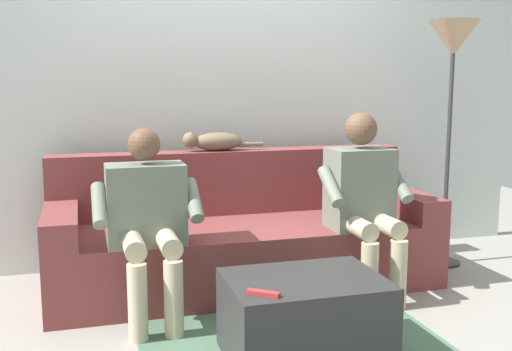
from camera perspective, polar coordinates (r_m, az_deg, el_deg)
ground_plane at (r=3.34m, az=2.12°, el=-13.89°), size 8.00×8.00×0.00m
back_wall at (r=4.36m, az=-3.31°, el=8.94°), size 4.75×0.06×2.59m
couch at (r=3.94m, az=-1.33°, el=-5.89°), size 2.40×0.88×0.83m
coffee_table at (r=2.93m, az=4.56°, el=-13.16°), size 0.73×0.54×0.39m
person_left_seated at (r=3.70m, az=10.02°, el=-1.79°), size 0.52×0.53×1.11m
person_right_seated at (r=3.34m, az=-10.15°, el=-3.55°), size 0.58×0.54×1.04m
cat_on_backrest at (r=4.08m, az=-3.96°, el=3.22°), size 0.55×0.15×0.14m
remote_red at (r=2.64m, az=0.68°, el=-10.97°), size 0.14×0.12×0.02m
floor_rug at (r=3.11m, az=3.75°, el=-15.69°), size 1.49×1.47×0.01m
floor_lamp at (r=4.40m, az=17.96°, el=10.86°), size 0.34×0.34×1.69m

